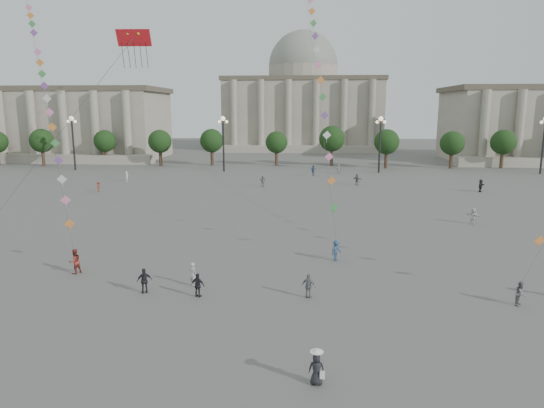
{
  "coord_description": "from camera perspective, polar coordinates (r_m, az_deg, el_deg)",
  "views": [
    {
      "loc": [
        0.66,
        -23.54,
        11.96
      ],
      "look_at": [
        -1.7,
        12.0,
        4.98
      ],
      "focal_mm": 32.0,
      "sensor_mm": 36.0,
      "label": 1
    }
  ],
  "objects": [
    {
      "name": "ground",
      "position": [
        26.41,
        2.04,
        -15.84
      ],
      "size": [
        360.0,
        360.0,
        0.0
      ],
      "primitive_type": "plane",
      "color": "#54524F",
      "rests_on": "ground"
    },
    {
      "name": "hall_west",
      "position": [
        139.74,
        -29.32,
        8.24
      ],
      "size": [
        84.0,
        26.22,
        17.2
      ],
      "color": "gray",
      "rests_on": "ground"
    },
    {
      "name": "hall_central",
      "position": [
        152.78,
        3.63,
        11.92
      ],
      "size": [
        48.3,
        34.3,
        35.5
      ],
      "color": "gray",
      "rests_on": "ground"
    },
    {
      "name": "tree_row",
      "position": [
        101.76,
        3.45,
        7.37
      ],
      "size": [
        137.12,
        5.12,
        8.0
      ],
      "color": "#37291B",
      "rests_on": "ground"
    },
    {
      "name": "lamp_post_far_west",
      "position": [
        104.19,
        -22.41,
        7.73
      ],
      "size": [
        2.0,
        0.9,
        10.65
      ],
      "color": "#262628",
      "rests_on": "ground"
    },
    {
      "name": "lamp_post_mid_west",
      "position": [
        94.96,
        -5.76,
        8.25
      ],
      "size": [
        2.0,
        0.9,
        10.65
      ],
      "color": "#262628",
      "rests_on": "ground"
    },
    {
      "name": "lamp_post_mid_east",
      "position": [
        94.75,
        12.62,
        8.04
      ],
      "size": [
        2.0,
        0.9,
        10.65
      ],
      "color": "#262628",
      "rests_on": "ground"
    },
    {
      "name": "lamp_post_far_east",
      "position": [
        103.62,
        29.38,
        7.13
      ],
      "size": [
        2.0,
        0.9,
        10.65
      ],
      "color": "#262628",
      "rests_on": "ground"
    },
    {
      "name": "person_crowd_0",
      "position": [
        89.32,
        4.86,
        3.97
      ],
      "size": [
        1.19,
        0.98,
        1.9
      ],
      "primitive_type": "imported",
      "rotation": [
        0.0,
        0.0,
        0.56
      ],
      "color": "#38527E",
      "rests_on": "ground"
    },
    {
      "name": "person_crowd_4",
      "position": [
        92.43,
        7.78,
        4.11
      ],
      "size": [
        1.65,
        1.39,
        1.78
      ],
      "primitive_type": "imported",
      "rotation": [
        0.0,
        0.0,
        3.76
      ],
      "color": "#B5B6B1",
      "rests_on": "ground"
    },
    {
      "name": "person_crowd_7",
      "position": [
        55.52,
        22.6,
        -1.31
      ],
      "size": [
        1.56,
        1.42,
        1.73
      ],
      "primitive_type": "imported",
      "rotation": [
        0.0,
        0.0,
        2.45
      ],
      "color": "silver",
      "rests_on": "ground"
    },
    {
      "name": "person_crowd_9",
      "position": [
        77.48,
        23.35,
        2.0
      ],
      "size": [
        1.55,
        1.69,
        1.88
      ],
      "primitive_type": "imported",
      "rotation": [
        0.0,
        0.0,
        0.87
      ],
      "color": "black",
      "rests_on": "ground"
    },
    {
      "name": "person_crowd_10",
      "position": [
        85.09,
        -16.69,
        3.13
      ],
      "size": [
        0.42,
        0.63,
        1.73
      ],
      "primitive_type": "imported",
      "rotation": [
        0.0,
        0.0,
        1.56
      ],
      "color": "silver",
      "rests_on": "ground"
    },
    {
      "name": "person_crowd_12",
      "position": [
        78.79,
        9.98,
        2.87
      ],
      "size": [
        1.69,
        1.48,
        1.85
      ],
      "primitive_type": "imported",
      "rotation": [
        0.0,
        0.0,
        2.49
      ],
      "color": "slate",
      "rests_on": "ground"
    },
    {
      "name": "person_crowd_13",
      "position": [
        34.02,
        -9.27,
        -8.15
      ],
      "size": [
        0.72,
        0.7,
        1.67
      ],
      "primitive_type": "imported",
      "rotation": [
        0.0,
        0.0,
        2.45
      ],
      "color": "#B2B2AE",
      "rests_on": "ground"
    },
    {
      "name": "person_crowd_16",
      "position": [
        76.12,
        -1.12,
        2.71
      ],
      "size": [
        1.1,
        0.82,
        1.74
      ],
      "primitive_type": "imported",
      "rotation": [
        0.0,
        0.0,
        0.44
      ],
      "color": "slate",
      "rests_on": "ground"
    },
    {
      "name": "person_crowd_17",
      "position": [
        75.76,
        -19.71,
        1.93
      ],
      "size": [
        0.64,
        1.02,
        1.51
      ],
      "primitive_type": "imported",
      "rotation": [
        0.0,
        0.0,
        1.49
      ],
      "color": "brown",
      "rests_on": "ground"
    },
    {
      "name": "tourist_1",
      "position": [
        32.04,
        -8.7,
        -9.43
      ],
      "size": [
        1.01,
        0.65,
        1.6
      ],
      "primitive_type": "imported",
      "rotation": [
        0.0,
        0.0,
        2.85
      ],
      "color": "black",
      "rests_on": "ground"
    },
    {
      "name": "tourist_3",
      "position": [
        31.63,
        4.34,
        -9.59
      ],
      "size": [
        1.02,
        0.74,
        1.61
      ],
      "primitive_type": "imported",
      "rotation": [
        0.0,
        0.0,
        2.72
      ],
      "color": "slate",
      "rests_on": "ground"
    },
    {
      "name": "tourist_4",
      "position": [
        33.41,
        -14.77,
        -8.72
      ],
      "size": [
        1.07,
        0.77,
        1.69
      ],
      "primitive_type": "imported",
      "rotation": [
        0.0,
        0.0,
        3.55
      ],
      "color": "black",
      "rests_on": "ground"
    },
    {
      "name": "kite_flyer_0",
      "position": [
        38.82,
        -22.19,
        -6.27
      ],
      "size": [
        1.07,
        1.14,
        1.86
      ],
      "primitive_type": "imported",
      "rotation": [
        0.0,
        0.0,
        4.16
      ],
      "color": "maroon",
      "rests_on": "ground"
    },
    {
      "name": "kite_flyer_1",
      "position": [
        39.3,
        7.56,
        -5.44
      ],
      "size": [
        1.2,
        1.24,
        1.7
      ],
      "primitive_type": "imported",
      "rotation": [
        0.0,
        0.0,
        0.84
      ],
      "color": "navy",
      "rests_on": "ground"
    },
    {
      "name": "kite_flyer_2",
      "position": [
        34.14,
        27.21,
        -9.34
      ],
      "size": [
        0.91,
        0.94,
        1.53
      ],
      "primitive_type": "imported",
      "rotation": [
        0.0,
        0.0,
        0.92
      ],
      "color": "slate",
      "rests_on": "ground"
    },
    {
      "name": "hat_person",
      "position": [
        22.55,
        5.28,
        -18.62
      ],
      "size": [
        0.72,
        0.6,
        1.69
      ],
      "color": "black",
      "rests_on": "ground"
    },
    {
      "name": "dragon_kite",
      "position": [
        34.18,
        -16.12,
        16.9
      ],
      "size": [
        6.61,
        2.79,
        19.16
      ],
      "color": "red",
      "rests_on": "ground"
    },
    {
      "name": "kite_train_west",
      "position": [
        60.25,
        -26.26,
        17.54
      ],
      "size": [
        23.4,
        35.79,
        54.83
      ],
      "color": "#3F3F3F",
      "rests_on": "ground"
    }
  ]
}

